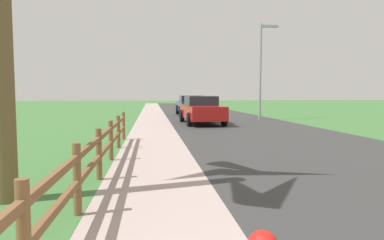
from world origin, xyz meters
TOP-DOWN VIEW (x-y plane):
  - ground_plane at (0.00, 25.00)m, footprint 120.00×120.00m
  - road_asphalt at (3.50, 27.00)m, footprint 7.00×66.00m
  - curb_concrete at (-3.00, 27.00)m, footprint 6.00×66.00m
  - grass_verge at (-4.50, 27.00)m, footprint 5.00×66.00m
  - rail_fence at (-2.07, 6.21)m, footprint 0.11×11.83m
  - parked_suv_red at (1.67, 18.31)m, footprint 2.15×4.90m
  - parked_car_blue at (1.99, 25.74)m, footprint 2.17×4.70m
  - street_lamp at (5.87, 20.72)m, footprint 1.17×0.20m

SIDE VIEW (x-z plane):
  - ground_plane at x=0.00m, z-range 0.00..0.00m
  - road_asphalt at x=3.50m, z-range 0.00..0.01m
  - curb_concrete at x=-3.00m, z-range 0.00..0.01m
  - grass_verge at x=-4.50m, z-range 0.00..0.01m
  - rail_fence at x=-2.07m, z-range 0.08..1.07m
  - parked_suv_red at x=1.67m, z-range 0.00..1.52m
  - parked_car_blue at x=1.99m, z-range 0.02..1.54m
  - street_lamp at x=5.87m, z-range 0.59..6.60m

